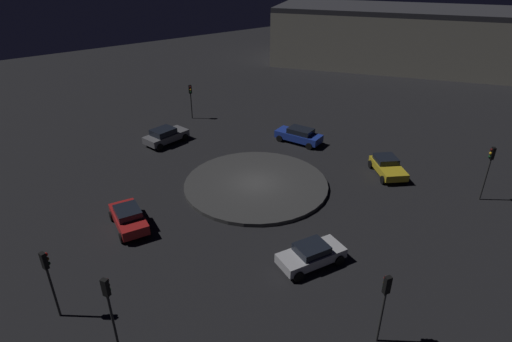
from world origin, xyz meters
The scene contains 13 objects.
ground_plane centered at (0.00, 0.00, 0.00)m, with size 117.57×117.57×0.00m, color black.
roundabout_island centered at (0.00, 0.00, 0.15)m, with size 11.25×11.25×0.29m, color #383838.
car_silver centered at (2.94, 9.37, 0.72)m, with size 4.20×2.40×1.38m.
car_blue centered at (-8.27, -4.23, 0.78)m, with size 3.08×4.74×1.48m.
car_red centered at (10.10, -0.60, 0.77)m, with size 2.36×4.12×1.47m.
car_grey centered at (2.01, -11.75, 0.78)m, with size 4.50×2.83×1.51m.
car_yellow centered at (-9.85, 4.88, 0.71)m, with size 3.54×4.25×1.34m.
traffic_light_northeast centered at (14.16, 8.11, 2.86)m, with size 0.40×0.37×4.01m.
traffic_light_northwest centered at (-12.14, 11.55, 3.02)m, with size 0.39×0.38×4.25m.
traffic_light_east centered at (15.88, 4.66, 2.87)m, with size 0.39×0.35×4.02m.
traffic_light_north centered at (4.20, 15.27, 2.83)m, with size 0.35×0.39×3.97m.
traffic_light_south centered at (-3.22, -16.05, 2.67)m, with size 0.34×0.38×3.73m.
store_building centered at (-40.30, -18.21, 4.36)m, with size 32.50×37.56×8.72m.
Camera 1 is at (17.14, 23.05, 16.59)m, focal length 29.55 mm.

